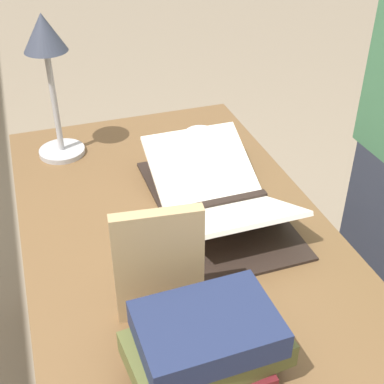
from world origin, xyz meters
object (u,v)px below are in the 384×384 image
(book_standing_upright, at_px, (159,265))
(reading_lamp, at_px, (47,56))
(open_book, at_px, (217,197))
(coffee_mug, at_px, (200,145))
(book_stack_tall, at_px, (207,347))

(book_standing_upright, relative_size, reading_lamp, 0.60)
(open_book, xyz_separation_m, reading_lamp, (0.43, 0.36, 0.28))
(book_standing_upright, bearing_deg, coffee_mug, -20.10)
(book_standing_upright, bearing_deg, book_stack_tall, -162.25)
(open_book, xyz_separation_m, book_standing_upright, (-0.32, 0.25, 0.10))
(book_standing_upright, relative_size, coffee_mug, 2.16)
(reading_lamp, relative_size, coffee_mug, 3.60)
(reading_lamp, bearing_deg, coffee_mug, -111.97)
(book_stack_tall, bearing_deg, reading_lamp, 9.21)
(book_standing_upright, bearing_deg, open_book, -31.26)
(book_standing_upright, xyz_separation_m, coffee_mug, (0.59, -0.29, -0.09))
(coffee_mug, bearing_deg, book_standing_upright, 153.47)
(book_stack_tall, bearing_deg, coffee_mug, -18.41)
(reading_lamp, height_order, coffee_mug, reading_lamp)
(book_standing_upright, distance_m, reading_lamp, 0.78)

